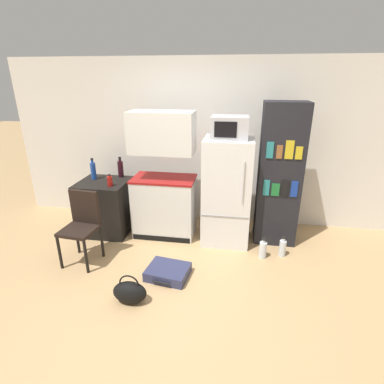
{
  "coord_description": "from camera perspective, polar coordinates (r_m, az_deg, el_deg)",
  "views": [
    {
      "loc": [
        0.63,
        -2.59,
        2.22
      ],
      "look_at": [
        0.08,
        0.85,
        0.88
      ],
      "focal_mm": 28.0,
      "sensor_mm": 36.0,
      "label": 1
    }
  ],
  "objects": [
    {
      "name": "handbag",
      "position": [
        3.36,
        -11.77,
        -18.16
      ],
      "size": [
        0.36,
        0.2,
        0.33
      ],
      "color": "black",
      "rests_on": "ground_plane"
    },
    {
      "name": "ground_plane",
      "position": [
        3.47,
        -3.66,
        -18.8
      ],
      "size": [
        24.0,
        24.0,
        0.0
      ],
      "primitive_type": "plane",
      "color": "tan"
    },
    {
      "name": "suitcase_large_flat",
      "position": [
        3.69,
        -4.61,
        -14.92
      ],
      "size": [
        0.53,
        0.46,
        0.12
      ],
      "rotation": [
        0.0,
        0.0,
        -0.14
      ],
      "color": "navy",
      "rests_on": "ground_plane"
    },
    {
      "name": "water_bottle_front",
      "position": [
        4.18,
        16.86,
        -10.11
      ],
      "size": [
        0.09,
        0.09,
        0.28
      ],
      "color": "silver",
      "rests_on": "ground_plane"
    },
    {
      "name": "bottle_wine_dark",
      "position": [
        4.67,
        -13.45,
        4.38
      ],
      "size": [
        0.08,
        0.08,
        0.31
      ],
      "color": "black",
      "rests_on": "side_table"
    },
    {
      "name": "wall_back",
      "position": [
        4.71,
        3.77,
        9.18
      ],
      "size": [
        6.4,
        0.1,
        2.51
      ],
      "color": "white",
      "rests_on": "ground_plane"
    },
    {
      "name": "bottle_ketchup_red",
      "position": [
        4.32,
        -15.38,
        2.03
      ],
      "size": [
        0.07,
        0.07,
        0.17
      ],
      "color": "#AD1914",
      "rests_on": "side_table"
    },
    {
      "name": "bookshelf",
      "position": [
        4.22,
        16.31,
        2.97
      ],
      "size": [
        0.56,
        0.41,
        1.94
      ],
      "color": "black",
      "rests_on": "ground_plane"
    },
    {
      "name": "refrigerator",
      "position": [
        4.16,
        6.64,
        0.07
      ],
      "size": [
        0.65,
        0.63,
        1.48
      ],
      "color": "white",
      "rests_on": "ground_plane"
    },
    {
      "name": "water_bottle_middle",
      "position": [
        4.08,
        13.35,
        -10.58
      ],
      "size": [
        0.1,
        0.1,
        0.28
      ],
      "color": "silver",
      "rests_on": "ground_plane"
    },
    {
      "name": "microwave",
      "position": [
        3.93,
        7.18,
        12.13
      ],
      "size": [
        0.47,
        0.38,
        0.28
      ],
      "color": "#B7B7BC",
      "rests_on": "refrigerator"
    },
    {
      "name": "chair",
      "position": [
        3.99,
        -20.19,
        -5.2
      ],
      "size": [
        0.43,
        0.44,
        0.91
      ],
      "rotation": [
        0.0,
        0.0,
        -0.09
      ],
      "color": "black",
      "rests_on": "ground_plane"
    },
    {
      "name": "kitchen_hutch",
      "position": [
        4.3,
        -5.39,
        1.93
      ],
      "size": [
        0.89,
        0.54,
        1.8
      ],
      "color": "silver",
      "rests_on": "ground_plane"
    },
    {
      "name": "side_table",
      "position": [
        4.69,
        -16.12,
        -2.69
      ],
      "size": [
        0.71,
        0.66,
        0.8
      ],
      "color": "black",
      "rests_on": "ground_plane"
    },
    {
      "name": "bottle_blue_soda",
      "position": [
        4.67,
        -18.3,
        3.93
      ],
      "size": [
        0.08,
        0.08,
        0.32
      ],
      "color": "#1E47A3",
      "rests_on": "side_table"
    }
  ]
}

